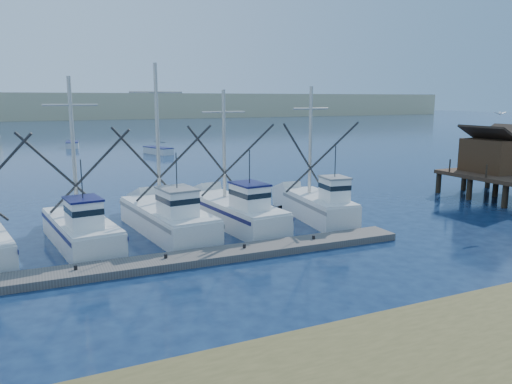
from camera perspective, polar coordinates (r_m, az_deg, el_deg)
ground at (r=21.56m, az=12.98°, el=-10.69°), size 500.00×500.00×0.00m
floating_dock at (r=23.85m, az=-12.61°, el=-8.11°), size 27.48×2.38×0.37m
dune_ridge at (r=226.07m, az=-22.17°, el=9.12°), size 360.00×60.00×10.00m
trawler_fleet at (r=28.38m, az=-14.40°, el=-3.57°), size 27.00×9.41×9.79m
sailboat_near at (r=72.62m, az=-11.12°, el=4.67°), size 3.34×5.58×8.10m
sailboat_far at (r=86.16m, az=-20.25°, el=5.12°), size 2.39×5.06×8.10m
flying_gull at (r=37.84m, az=26.12°, el=8.08°), size 1.14×0.21×0.21m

